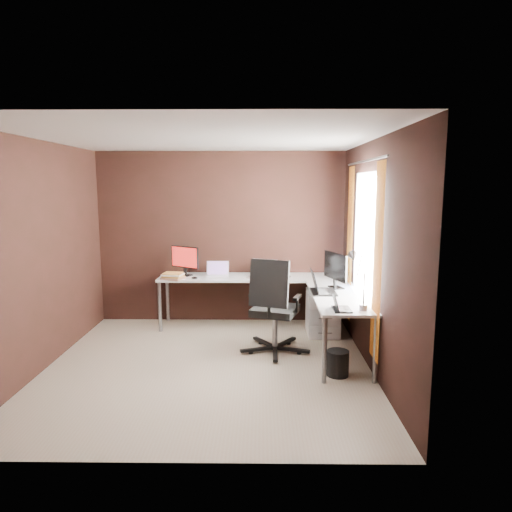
# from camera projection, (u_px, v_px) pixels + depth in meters

# --- Properties ---
(room) EXTENTS (3.60, 3.60, 2.50)m
(room) POSITION_uv_depth(u_px,v_px,m) (238.00, 253.00, 4.99)
(room) COLOR tan
(room) RESTS_ON ground
(desk) EXTENTS (2.65, 2.25, 0.73)m
(desk) POSITION_uv_depth(u_px,v_px,m) (280.00, 287.00, 6.03)
(desk) COLOR white
(desk) RESTS_ON ground
(drawer_pedestal) EXTENTS (0.42, 0.50, 0.60)m
(drawer_pedestal) POSITION_uv_depth(u_px,v_px,m) (323.00, 313.00, 6.19)
(drawer_pedestal) COLOR white
(drawer_pedestal) RESTS_ON ground
(monitor_left) EXTENTS (0.42, 0.28, 0.42)m
(monitor_left) POSITION_uv_depth(u_px,v_px,m) (185.00, 259.00, 6.53)
(monitor_left) COLOR black
(monitor_left) RESTS_ON desk
(monitor_right) EXTENTS (0.22, 0.53, 0.45)m
(monitor_right) POSITION_uv_depth(u_px,v_px,m) (336.00, 268.00, 5.70)
(monitor_right) COLOR black
(monitor_right) RESTS_ON desk
(laptop_white) EXTENTS (0.32, 0.23, 0.21)m
(laptop_white) POSITION_uv_depth(u_px,v_px,m) (218.00, 273.00, 6.47)
(laptop_white) COLOR white
(laptop_white) RESTS_ON desk
(laptop_silver) EXTENTS (0.44, 0.37, 0.25)m
(laptop_silver) POSITION_uv_depth(u_px,v_px,m) (263.00, 273.00, 6.42)
(laptop_silver) COLOR silver
(laptop_silver) RESTS_ON desk
(laptop_black_big) EXTENTS (0.29, 0.41, 0.27)m
(laptop_black_big) POSITION_uv_depth(u_px,v_px,m) (320.00, 288.00, 5.50)
(laptop_black_big) COLOR black
(laptop_black_big) RESTS_ON desk
(laptop_black_small) EXTENTS (0.19, 0.26, 0.18)m
(laptop_black_small) POSITION_uv_depth(u_px,v_px,m) (339.00, 306.00, 4.73)
(laptop_black_small) COLOR black
(laptop_black_small) RESTS_ON desk
(book_stack) EXTENTS (0.34, 0.31, 0.09)m
(book_stack) POSITION_uv_depth(u_px,v_px,m) (173.00, 276.00, 6.29)
(book_stack) COLOR #9C6B54
(book_stack) RESTS_ON desk
(mouse_left) EXTENTS (0.10, 0.08, 0.03)m
(mouse_left) POSITION_uv_depth(u_px,v_px,m) (194.00, 278.00, 6.29)
(mouse_left) COLOR black
(mouse_left) RESTS_ON desk
(mouse_corner) EXTENTS (0.11, 0.08, 0.04)m
(mouse_corner) POSITION_uv_depth(u_px,v_px,m) (287.00, 276.00, 6.39)
(mouse_corner) COLOR black
(mouse_corner) RESTS_ON desk
(desk_lamp) EXTENTS (0.19, 0.23, 0.61)m
(desk_lamp) POSITION_uv_depth(u_px,v_px,m) (357.00, 273.00, 4.73)
(desk_lamp) COLOR slate
(desk_lamp) RESTS_ON desk
(office_chair) EXTENTS (0.66, 0.69, 1.17)m
(office_chair) POSITION_uv_depth(u_px,v_px,m) (274.00, 325.00, 5.50)
(office_chair) COLOR black
(office_chair) RESTS_ON ground
(wastebasket) EXTENTS (0.31, 0.31, 0.27)m
(wastebasket) POSITION_uv_depth(u_px,v_px,m) (338.00, 363.00, 4.86)
(wastebasket) COLOR black
(wastebasket) RESTS_ON ground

